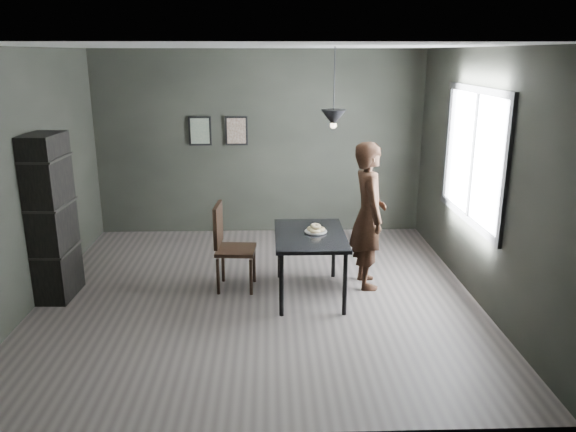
{
  "coord_description": "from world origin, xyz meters",
  "views": [
    {
      "loc": [
        0.14,
        -6.07,
        2.73
      ],
      "look_at": [
        0.35,
        0.05,
        0.95
      ],
      "focal_mm": 35.0,
      "sensor_mm": 36.0,
      "label": 1
    }
  ],
  "objects_px": {
    "shelf_unit": "(51,218)",
    "white_plate": "(316,232)",
    "wood_chair": "(228,241)",
    "woman": "(368,215)",
    "cafe_table": "(310,240)",
    "pendant_lamp": "(333,118)"
  },
  "relations": [
    {
      "from": "cafe_table",
      "to": "woman",
      "type": "relative_size",
      "value": 0.68
    },
    {
      "from": "wood_chair",
      "to": "pendant_lamp",
      "type": "relative_size",
      "value": 1.2
    },
    {
      "from": "white_plate",
      "to": "pendant_lamp",
      "type": "relative_size",
      "value": 0.27
    },
    {
      "from": "woman",
      "to": "shelf_unit",
      "type": "xyz_separation_m",
      "value": [
        -3.63,
        -0.21,
        0.07
      ]
    },
    {
      "from": "wood_chair",
      "to": "pendant_lamp",
      "type": "xyz_separation_m",
      "value": [
        1.21,
        -0.14,
        1.46
      ]
    },
    {
      "from": "wood_chair",
      "to": "shelf_unit",
      "type": "height_order",
      "value": "shelf_unit"
    },
    {
      "from": "shelf_unit",
      "to": "cafe_table",
      "type": "bearing_deg",
      "value": 0.66
    },
    {
      "from": "shelf_unit",
      "to": "woman",
      "type": "bearing_deg",
      "value": 5.42
    },
    {
      "from": "cafe_table",
      "to": "pendant_lamp",
      "type": "distance_m",
      "value": 1.41
    },
    {
      "from": "wood_chair",
      "to": "pendant_lamp",
      "type": "distance_m",
      "value": 1.9
    },
    {
      "from": "white_plate",
      "to": "wood_chair",
      "type": "height_order",
      "value": "wood_chair"
    },
    {
      "from": "cafe_table",
      "to": "pendant_lamp",
      "type": "bearing_deg",
      "value": 21.8
    },
    {
      "from": "wood_chair",
      "to": "shelf_unit",
      "type": "bearing_deg",
      "value": -171.23
    },
    {
      "from": "cafe_table",
      "to": "shelf_unit",
      "type": "height_order",
      "value": "shelf_unit"
    },
    {
      "from": "shelf_unit",
      "to": "white_plate",
      "type": "bearing_deg",
      "value": 1.58
    },
    {
      "from": "shelf_unit",
      "to": "pendant_lamp",
      "type": "relative_size",
      "value": 2.19
    },
    {
      "from": "woman",
      "to": "pendant_lamp",
      "type": "distance_m",
      "value": 1.27
    },
    {
      "from": "white_plate",
      "to": "pendant_lamp",
      "type": "height_order",
      "value": "pendant_lamp"
    },
    {
      "from": "shelf_unit",
      "to": "pendant_lamp",
      "type": "distance_m",
      "value": 3.36
    },
    {
      "from": "cafe_table",
      "to": "woman",
      "type": "xyz_separation_m",
      "value": [
        0.71,
        0.28,
        0.21
      ]
    },
    {
      "from": "wood_chair",
      "to": "woman",
      "type": "bearing_deg",
      "value": 5.81
    },
    {
      "from": "wood_chair",
      "to": "white_plate",
      "type": "bearing_deg",
      "value": -6.29
    }
  ]
}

